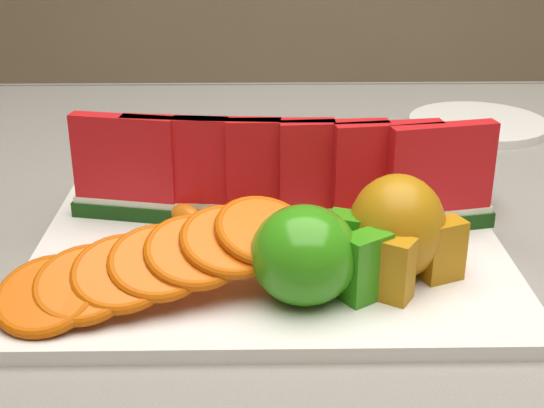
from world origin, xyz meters
The scene contains 11 objects.
table centered at (0.00, 0.00, 0.65)m, with size 1.40×0.90×0.75m.
tablecloth centered at (0.00, 0.00, 0.72)m, with size 1.53×1.03×0.20m.
platter centered at (-0.09, -0.09, 0.76)m, with size 0.40×0.30×0.01m.
apple_cluster centered at (-0.06, -0.17, 0.80)m, with size 0.11×0.09×0.07m.
pear_cluster centered at (0.01, -0.14, 0.81)m, with size 0.10×0.10×0.08m.
side_plate centered at (0.19, 0.28, 0.76)m, with size 0.19×0.19×0.01m.
fork centered at (-0.21, 0.18, 0.76)m, with size 0.02×0.20×0.00m.
watermelon_row centered at (-0.08, -0.04, 0.82)m, with size 0.39×0.07×0.10m.
orange_fan_front centered at (-0.17, -0.17, 0.80)m, with size 0.25×0.14×0.06m.
orange_fan_back centered at (-0.06, 0.02, 0.79)m, with size 0.39×0.12×0.05m.
tangerine_segments centered at (-0.08, -0.07, 0.78)m, with size 0.20×0.07×0.02m.
Camera 1 is at (-0.10, -0.67, 1.06)m, focal length 50.00 mm.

